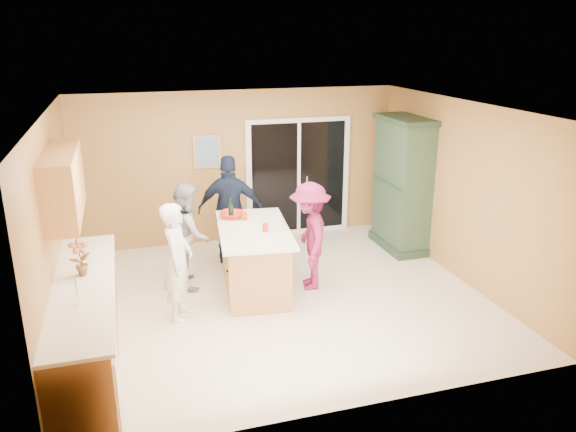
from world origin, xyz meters
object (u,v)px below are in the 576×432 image
object	(u,v)px
kitchen_island	(254,261)
woman_navy	(230,210)
woman_grey	(189,234)
woman_magenta	(310,236)
woman_white	(178,262)
green_hutch	(403,186)

from	to	relation	value
kitchen_island	woman_navy	xyz separation A→B (m)	(-0.11, 1.12, 0.43)
woman_grey	woman_magenta	distance (m)	1.73
woman_white	woman_magenta	distance (m)	1.92
woman_navy	woman_magenta	size ratio (longest dim) A/B	1.12
kitchen_island	woman_navy	size ratio (longest dim) A/B	1.08
woman_white	woman_navy	world-z (taller)	woman_navy
woman_grey	woman_navy	xyz separation A→B (m)	(0.74, 0.64, 0.11)
kitchen_island	woman_white	distance (m)	1.26
green_hutch	woman_magenta	bearing A→B (deg)	-152.01
woman_white	woman_navy	bearing A→B (deg)	-13.19
kitchen_island	woman_navy	world-z (taller)	woman_navy
woman_white	woman_magenta	xyz separation A→B (m)	(1.88, 0.39, 0.00)
woman_navy	kitchen_island	bearing A→B (deg)	109.53
green_hutch	woman_grey	size ratio (longest dim) A/B	1.47
woman_white	woman_navy	xyz separation A→B (m)	(0.99, 1.64, 0.10)
woman_navy	woman_magenta	bearing A→B (deg)	139.44
kitchen_island	woman_white	world-z (taller)	woman_white
green_hutch	woman_magenta	world-z (taller)	green_hutch
kitchen_island	green_hutch	distance (m)	2.98
woman_white	woman_grey	world-z (taller)	woman_white
green_hutch	woman_white	xyz separation A→B (m)	(-3.85, -1.44, -0.31)
kitchen_island	woman_white	bearing A→B (deg)	-148.10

